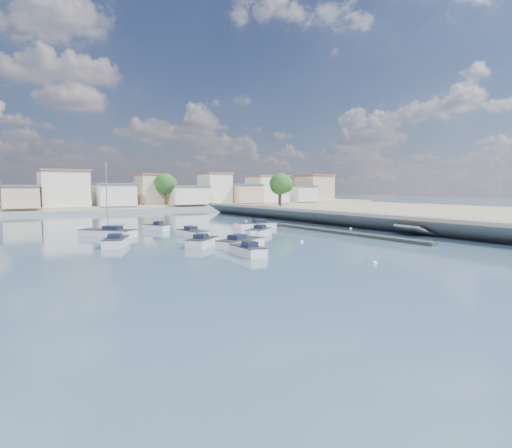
% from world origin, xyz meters
% --- Properties ---
extents(ground, '(400.00, 400.00, 0.00)m').
position_xyz_m(ground, '(0.00, 40.00, 0.00)').
color(ground, '#334C66').
rests_on(ground, ground).
extents(seawall_walkway, '(5.00, 90.00, 1.80)m').
position_xyz_m(seawall_walkway, '(18.50, 13.00, 0.90)').
color(seawall_walkway, slate).
rests_on(seawall_walkway, ground).
extents(seawall_embankment, '(49.65, 90.00, 2.90)m').
position_xyz_m(seawall_embankment, '(40.10, 12.99, 0.85)').
color(seawall_embankment, slate).
rests_on(seawall_embankment, ground).
extents(breakwater, '(2.00, 31.02, 0.35)m').
position_xyz_m(breakwater, '(6.90, 12.69, 0.17)').
color(breakwater, black).
rests_on(breakwater, ground).
extents(far_shore_land, '(160.00, 40.00, 1.40)m').
position_xyz_m(far_shore_land, '(0.00, 92.00, 0.70)').
color(far_shore_land, gray).
rests_on(far_shore_land, ground).
extents(far_shore_quay, '(160.00, 2.50, 0.80)m').
position_xyz_m(far_shore_quay, '(0.00, 71.00, 0.40)').
color(far_shore_quay, slate).
rests_on(far_shore_quay, ground).
extents(far_town, '(113.01, 12.80, 8.35)m').
position_xyz_m(far_town, '(10.71, 76.92, 4.93)').
color(far_town, beige).
rests_on(far_town, far_shore_land).
extents(shore_trees, '(74.56, 38.32, 7.92)m').
position_xyz_m(shore_trees, '(8.34, 68.11, 6.22)').
color(shore_trees, '#38281E').
rests_on(shore_trees, ground).
extents(motorboat_a, '(1.86, 4.65, 1.48)m').
position_xyz_m(motorboat_a, '(-11.68, 2.31, 0.38)').
color(motorboat_a, silver).
rests_on(motorboat_a, ground).
extents(motorboat_b, '(4.47, 4.20, 1.48)m').
position_xyz_m(motorboat_b, '(-12.26, 9.53, 0.38)').
color(motorboat_b, silver).
rests_on(motorboat_b, ground).
extents(motorboat_c, '(6.30, 2.79, 1.48)m').
position_xyz_m(motorboat_c, '(1.49, 21.94, 0.38)').
color(motorboat_c, silver).
rests_on(motorboat_c, ground).
extents(motorboat_d, '(4.71, 4.17, 1.48)m').
position_xyz_m(motorboat_d, '(-2.90, 14.11, 0.38)').
color(motorboat_d, silver).
rests_on(motorboat_d, ground).
extents(motorboat_e, '(3.74, 5.30, 1.48)m').
position_xyz_m(motorboat_e, '(-19.51, 14.50, 0.38)').
color(motorboat_e, silver).
rests_on(motorboat_e, ground).
extents(motorboat_f, '(2.90, 3.87, 1.48)m').
position_xyz_m(motorboat_f, '(-11.26, 26.58, 0.38)').
color(motorboat_f, silver).
rests_on(motorboat_f, ground).
extents(motorboat_g, '(2.39, 5.17, 1.48)m').
position_xyz_m(motorboat_g, '(-10.07, 16.68, 0.38)').
color(motorboat_g, silver).
rests_on(motorboat_g, ground).
extents(motorboat_h, '(5.81, 3.77, 1.48)m').
position_xyz_m(motorboat_h, '(-9.34, 6.91, 0.38)').
color(motorboat_h, silver).
rests_on(motorboat_h, ground).
extents(sailboat, '(6.19, 6.39, 9.00)m').
position_xyz_m(sailboat, '(-18.50, 23.42, 0.41)').
color(sailboat, silver).
rests_on(sailboat, ground).
extents(mooring_buoys, '(18.43, 39.23, 0.38)m').
position_xyz_m(mooring_buoys, '(3.64, 11.54, 0.05)').
color(mooring_buoys, white).
rests_on(mooring_buoys, ground).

